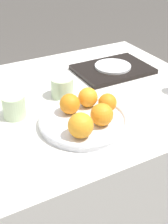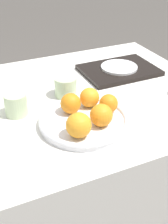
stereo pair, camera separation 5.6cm
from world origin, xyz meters
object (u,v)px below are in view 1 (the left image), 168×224
Objects in this scene: orange_2 at (81,125)px; serving_tray at (113,69)px; orange_4 at (70,104)px; cup_1 at (62,87)px; cup_2 at (14,107)px; orange_0 at (88,97)px; orange_1 at (107,103)px; side_plate at (113,66)px; orange_3 at (102,115)px; fruit_platter at (84,121)px.

serving_tray is (0.37, 0.39, -0.05)m from orange_2.
orange_4 is 0.81× the size of cup_1.
cup_2 is at bearing 119.66° from orange_2.
cup_1 is at bearing 103.32° from orange_0.
serving_tray is (0.22, 0.31, -0.04)m from orange_1.
cup_2 reaches higher than serving_tray.
orange_0 is 0.36m from side_plate.
orange_0 is 0.36m from serving_tray.
cup_2 is (-0.29, 0.15, -0.01)m from orange_1.
orange_2 is 0.24× the size of serving_tray.
side_plate is (0.00, 0.00, 0.02)m from serving_tray.
orange_4 is (-0.06, 0.11, -0.00)m from orange_3.
fruit_platter is 0.25m from cup_2.
orange_0 is at bearing -19.62° from cup_2.
fruit_platter is 0.45m from serving_tray.
cup_1 reaches higher than fruit_platter.
cup_1 is (0.07, 0.29, -0.02)m from orange_2.
side_plate is 1.89× the size of cup_1.
orange_2 is 0.92× the size of cup_1.
side_plate is at bearing 44.76° from fruit_platter.
side_plate is at bearing 18.77° from cup_1.
orange_2 is 0.54m from side_plate.
orange_4 reaches higher than fruit_platter.
orange_3 is 0.27m from cup_1.
orange_1 is 0.38m from serving_tray.
orange_3 is 0.47m from side_plate.
orange_1 is 0.13m from orange_4.
orange_1 reaches higher than side_plate.
orange_0 reaches higher than cup_2.
side_plate is at bearing 17.28° from cup_2.
orange_1 is 0.32m from cup_2.
cup_2 reaches higher than fruit_platter.
orange_4 is (-0.12, 0.05, 0.00)m from orange_1.
serving_tray is 4.10× the size of cup_2.
orange_4 is 0.43× the size of side_plate.
cup_2 is (-0.51, -0.16, 0.02)m from side_plate.
cup_2 is at bearing 152.70° from orange_1.
orange_3 is at bearing 15.86° from orange_2.
cup_1 is at bearing -161.23° from side_plate.
orange_4 is at bearing -105.57° from cup_1.
cup_2 is (-0.51, -0.16, 0.03)m from serving_tray.
fruit_platter is 0.08m from orange_4.
cup_1 is 1.08× the size of cup_2.
serving_tray is at bearing 17.28° from cup_2.
orange_2 is 1.13× the size of orange_4.
side_plate is 2.04× the size of cup_2.
side_plate is at bearing 54.05° from orange_1.
orange_3 is 0.93× the size of cup_2.
orange_3 is (-0.06, -0.06, 0.00)m from orange_1.
orange_3 is (-0.02, -0.12, 0.00)m from orange_0.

